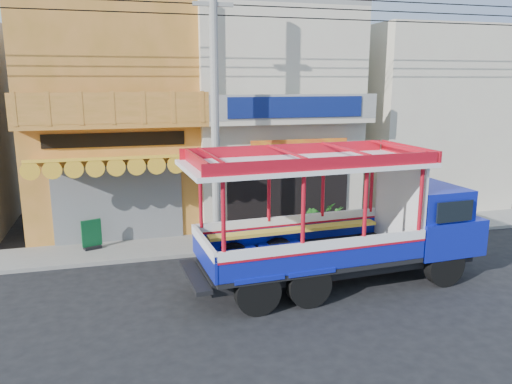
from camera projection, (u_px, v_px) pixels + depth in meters
ground at (278, 288)px, 13.32m from camera, size 90.00×90.00×0.00m
sidewalk at (242, 241)px, 17.08m from camera, size 30.00×2.00×0.12m
shophouse_left at (114, 116)px, 18.89m from camera, size 6.00×7.50×8.24m
shophouse_right at (266, 114)px, 20.44m from camera, size 6.00×6.75×8.24m
party_pilaster at (207, 124)px, 16.76m from camera, size 0.35×0.30×8.00m
filler_building_right at (415, 118)px, 22.35m from camera, size 6.00×6.00×7.60m
utility_pole at (219, 94)px, 15.11m from camera, size 28.00×0.26×9.00m
songthaew_truck at (357, 218)px, 13.43m from camera, size 8.11×3.07×3.72m
green_sign at (92, 237)px, 16.00m from camera, size 0.62×0.45×0.97m
potted_plant_a at (321, 218)px, 17.80m from camera, size 1.23×1.21×1.04m
potted_plant_b at (313, 222)px, 17.46m from camera, size 0.66×0.64×0.93m
potted_plant_c at (337, 220)px, 17.68m from camera, size 0.72×0.72×0.97m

